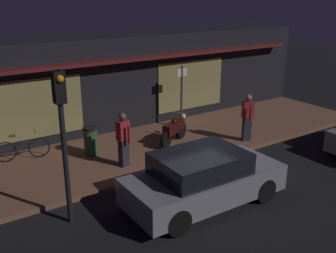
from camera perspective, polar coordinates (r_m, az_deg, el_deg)
The scene contains 11 objects.
ground_plane at distance 11.42m, azimuth 5.43°, elevation -8.05°, with size 60.00×60.00×0.00m, color black.
sidewalk_slab at distance 13.63m, azimuth -2.54°, elevation -3.05°, with size 18.00×4.00×0.15m, color brown.
storefront_building at distance 16.00m, azimuth -9.02°, elevation 6.53°, with size 18.00×3.30×3.60m.
motorcycle at distance 13.68m, azimuth 0.89°, elevation -0.38°, with size 1.57×0.93×0.97m.
bicycle_parked at distance 13.16m, azimuth -20.23°, elevation -3.04°, with size 1.64×0.48×0.91m.
person_photographer at distance 11.80m, azimuth -6.46°, elevation -1.73°, with size 0.42×0.61×1.67m.
person_bystander at distance 14.06m, azimuth 11.36°, elevation 1.40°, with size 0.43×0.60×1.67m.
sign_post at distance 15.08m, azimuth 1.98°, elevation 4.86°, with size 0.44×0.09×2.40m.
trash_bin at distance 12.96m, azimuth -11.06°, elevation -1.97°, with size 0.48×0.48×0.93m.
traffic_light_pole at distance 8.85m, azimuth -15.01°, elevation 0.62°, with size 0.24×0.33×3.60m.
parked_car_near at distance 10.05m, azimuth 5.05°, elevation -7.50°, with size 4.12×1.81×1.42m.
Camera 1 is at (-6.54, -7.82, 5.15)m, focal length 42.34 mm.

